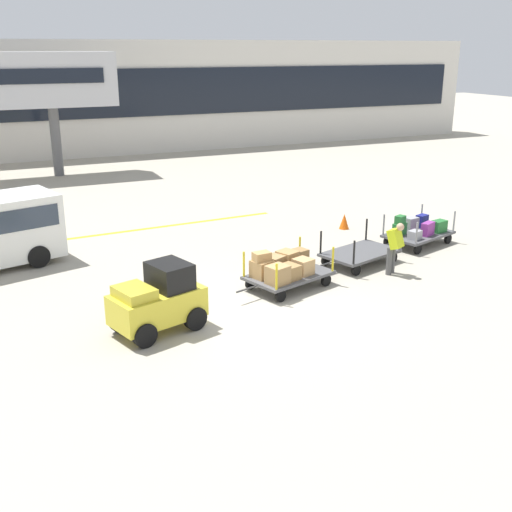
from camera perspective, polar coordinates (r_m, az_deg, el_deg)
name	(u,v)px	position (r m, az deg, el deg)	size (l,w,h in m)	color
ground_plane	(258,309)	(15.88, 0.16, -4.83)	(120.00, 120.00, 0.00)	#A8A08E
apron_lead_line	(79,238)	(22.59, -15.79, 1.63)	(14.80, 0.20, 0.01)	yellow
terminal_building	(78,99)	(39.83, -15.86, 13.59)	(55.02, 2.51, 6.70)	beige
baggage_tug	(159,300)	(14.61, -8.86, -4.00)	(2.33, 1.73, 1.58)	gold
baggage_cart_lead	(284,269)	(17.04, 2.59, -1.16)	(3.08, 2.01, 1.11)	#4C4C4F
baggage_cart_middle	(360,253)	(19.25, 9.41, 0.26)	(3.08, 2.01, 1.10)	#4C4C4F
baggage_cart_tail	(418,230)	(21.54, 14.54, 2.28)	(3.08, 2.01, 1.10)	#4C4C4F
baggage_handler	(394,246)	(18.40, 12.45, 0.91)	(0.55, 0.55, 1.56)	#4C4C4C
safety_cone_near	(344,221)	(22.98, 8.02, 3.14)	(0.36, 0.36, 0.55)	#EA590F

